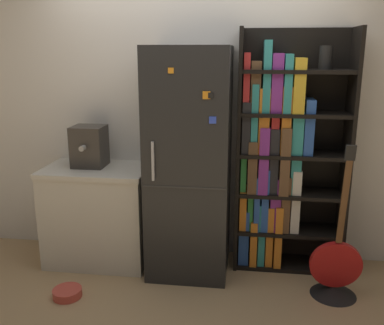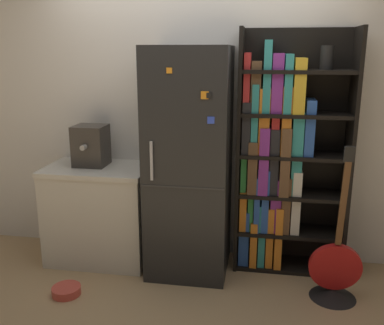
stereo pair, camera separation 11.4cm
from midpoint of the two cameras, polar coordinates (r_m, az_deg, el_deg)
The scene contains 8 objects.
ground_plane at distance 3.76m, azimuth 0.25°, elevation -14.55°, with size 16.00×16.00×0.00m, color tan.
wall_back at distance 3.79m, azimuth 1.44°, elevation 6.56°, with size 8.00×0.05×2.60m.
refrigerator at distance 3.52m, azimuth 0.59°, elevation -0.10°, with size 0.65×0.68×1.87m.
bookshelf at distance 3.64m, azimuth 12.38°, elevation 0.40°, with size 0.91×0.36×2.01m.
kitchen_counter at distance 3.91m, azimuth -11.30°, elevation -6.62°, with size 0.90×0.59×0.86m.
espresso_machine at distance 3.80m, azimuth -12.49°, elevation 2.22°, with size 0.27×0.31×0.35m.
guitar at distance 3.54m, azimuth 19.34°, elevation -14.23°, with size 0.39×0.35×1.22m.
pet_bowl at distance 3.58m, azimuth -15.50°, elevation -16.08°, with size 0.22×0.22×0.06m.
Camera 2 is at (0.58, -3.23, 1.83)m, focal length 40.00 mm.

